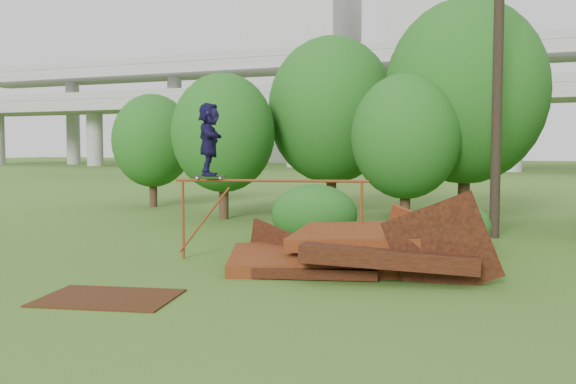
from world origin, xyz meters
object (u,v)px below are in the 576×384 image
at_px(skater, 209,139).
at_px(flat_plate, 108,298).
at_px(utility_pole, 498,44).
at_px(scrap_pile, 354,253).

height_order(skater, flat_plate, skater).
xyz_separation_m(flat_plate, utility_pole, (5.34, 10.21, 5.41)).
relative_size(skater, flat_plate, 0.74).
bearing_deg(scrap_pile, skater, 178.62).
height_order(flat_plate, utility_pole, utility_pole).
xyz_separation_m(scrap_pile, skater, (-3.45, 0.08, 2.37)).
bearing_deg(scrap_pile, flat_plate, -128.43).
bearing_deg(flat_plate, utility_pole, 62.40).
bearing_deg(skater, flat_plate, 159.35).
bearing_deg(utility_pole, scrap_pile, -109.45).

